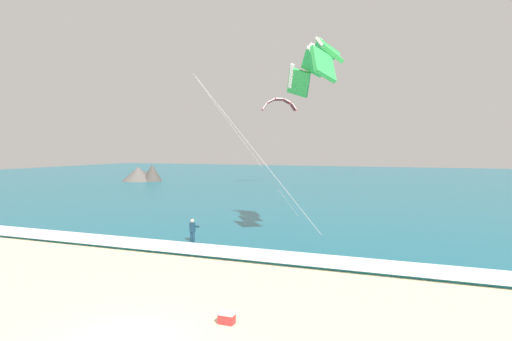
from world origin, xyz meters
The scene contains 9 objects.
ground_plane centered at (0.00, 0.00, 0.00)m, with size 200.00×200.00×0.00m, color beige.
sea centered at (0.00, 70.58, 0.10)m, with size 200.00×120.00×0.20m, color #146075.
surf_foam centered at (0.00, 11.58, 0.22)m, with size 200.00×2.61×0.04m, color white.
surfboard centered at (-4.92, 13.21, 0.03)m, with size 0.71×1.46×0.09m.
kitesurfer centered at (-4.92, 13.23, 0.94)m, with size 0.59×0.59×1.69m.
kite_primary centered at (2.25, 16.84, 11.79)m, with size 9.41×8.19×11.95m.
kite_distant centered at (-12.46, 53.63, 13.10)m, with size 5.16×3.69×1.96m.
headland_left centered at (-38.98, 55.49, 1.34)m, with size 7.52×7.70×3.25m.
cooler_box centered at (2.50, 2.52, 0.20)m, with size 0.58×0.38×0.40m.
Camera 1 is at (9.06, -11.45, 6.29)m, focal length 30.95 mm.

